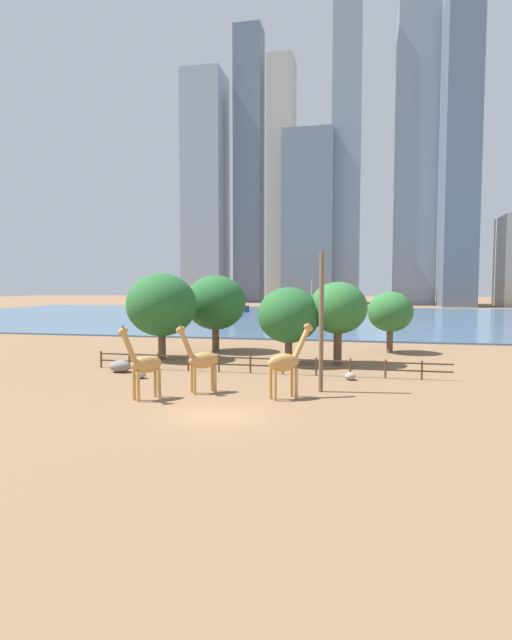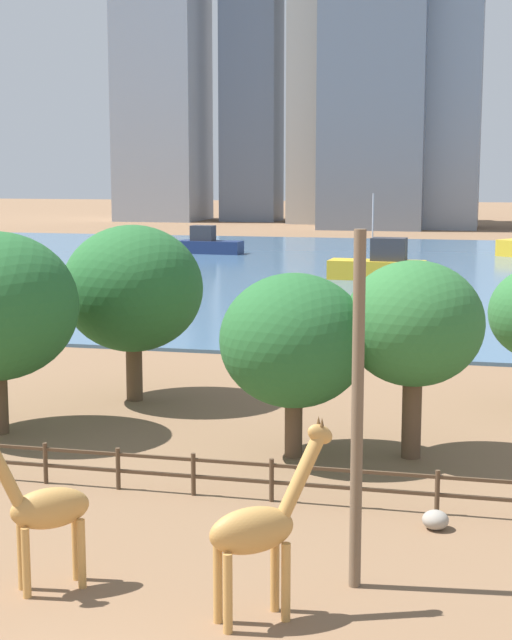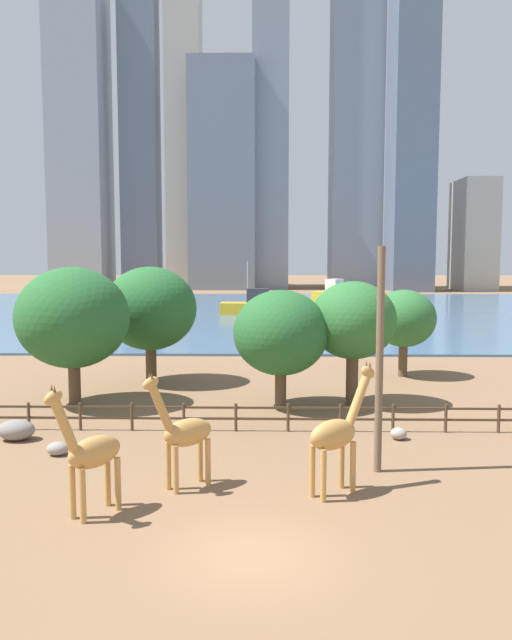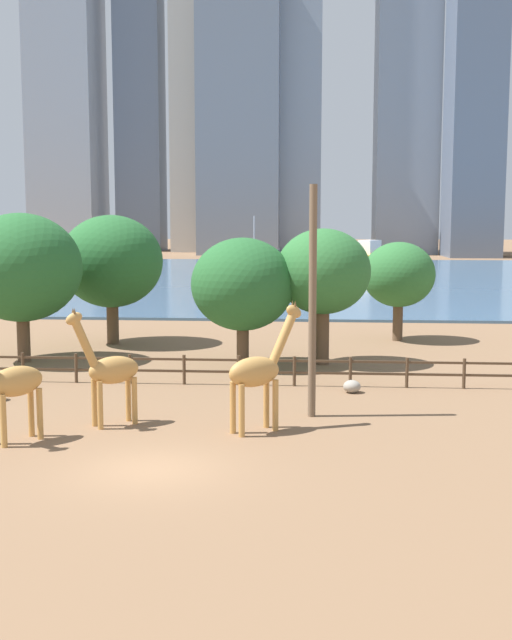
{
  "view_description": "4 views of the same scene",
  "coord_description": "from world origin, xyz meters",
  "px_view_note": "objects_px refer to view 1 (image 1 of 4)",
  "views": [
    {
      "loc": [
        7.01,
        -23.27,
        6.42
      ],
      "look_at": [
        -3.1,
        23.67,
        3.09
      ],
      "focal_mm": 28.0,
      "sensor_mm": 36.0,
      "label": 1
    },
    {
      "loc": [
        7.35,
        -15.04,
        9.7
      ],
      "look_at": [
        -3.15,
        29.12,
        2.67
      ],
      "focal_mm": 55.0,
      "sensor_mm": 36.0,
      "label": 2
    },
    {
      "loc": [
        0.5,
        -16.0,
        7.92
      ],
      "look_at": [
        -0.43,
        29.08,
        3.46
      ],
      "focal_mm": 35.0,
      "sensor_mm": 36.0,
      "label": 3
    },
    {
      "loc": [
        4.7,
        -21.97,
        7.11
      ],
      "look_at": [
        2.24,
        10.57,
        3.04
      ],
      "focal_mm": 45.0,
      "sensor_mm": 36.0,
      "label": 4
    }
  ],
  "objects_px": {
    "boulder_near_fence": "(350,376)",
    "boulder_by_pole": "(120,366)",
    "tree_left_small": "(215,303)",
    "tree_right_tall": "(338,308)",
    "tree_right_small": "(161,305)",
    "boulder_small": "(140,375)",
    "utility_pole": "(321,323)",
    "boat_barge": "(385,306)",
    "tree_left_large": "(390,312)",
    "tree_center_broad": "(289,315)",
    "giraffe_companion": "(144,364)",
    "boat_tug": "(232,307)",
    "giraffe_young": "(201,360)",
    "giraffe_tall": "(286,362)",
    "boat_ferry": "(315,312)"
  },
  "relations": [
    {
      "from": "giraffe_tall",
      "to": "boat_tug",
      "type": "bearing_deg",
      "value": 68.75
    },
    {
      "from": "giraffe_young",
      "to": "utility_pole",
      "type": "xyz_separation_m",
      "value": [
        6.97,
        1.86,
        2.22
      ]
    },
    {
      "from": "boat_tug",
      "to": "giraffe_young",
      "type": "bearing_deg",
      "value": -73.22
    },
    {
      "from": "giraffe_young",
      "to": "boat_ferry",
      "type": "xyz_separation_m",
      "value": [
        0.61,
        64.76,
        -0.53
      ]
    },
    {
      "from": "giraffe_companion",
      "to": "tree_left_large",
      "type": "xyz_separation_m",
      "value": [
        14.5,
        23.17,
        1.9
      ]
    },
    {
      "from": "boulder_small",
      "to": "tree_center_broad",
      "type": "distance_m",
      "value": 12.89
    },
    {
      "from": "boulder_by_pole",
      "to": "tree_right_small",
      "type": "height_order",
      "value": "tree_right_small"
    },
    {
      "from": "giraffe_companion",
      "to": "tree_right_small",
      "type": "relative_size",
      "value": 0.57
    },
    {
      "from": "boulder_near_fence",
      "to": "tree_right_small",
      "type": "bearing_deg",
      "value": 159.1
    },
    {
      "from": "giraffe_tall",
      "to": "boat_ferry",
      "type": "distance_m",
      "value": 65.29
    },
    {
      "from": "tree_center_broad",
      "to": "boat_ferry",
      "type": "bearing_deg",
      "value": 93.16
    },
    {
      "from": "giraffe_young",
      "to": "tree_center_broad",
      "type": "xyz_separation_m",
      "value": [
        3.53,
        11.79,
        2.04
      ]
    },
    {
      "from": "tree_left_small",
      "to": "tree_left_large",
      "type": "bearing_deg",
      "value": 8.58
    },
    {
      "from": "boat_barge",
      "to": "tree_center_broad",
      "type": "bearing_deg",
      "value": 27.2
    },
    {
      "from": "giraffe_companion",
      "to": "boulder_by_pole",
      "type": "distance_m",
      "value": 9.81
    },
    {
      "from": "tree_right_tall",
      "to": "tree_right_small",
      "type": "relative_size",
      "value": 0.9
    },
    {
      "from": "tree_center_broad",
      "to": "boat_tug",
      "type": "bearing_deg",
      "value": 108.2
    },
    {
      "from": "giraffe_tall",
      "to": "utility_pole",
      "type": "bearing_deg",
      "value": 13.37
    },
    {
      "from": "boat_barge",
      "to": "boat_ferry",
      "type": "bearing_deg",
      "value": 9.16
    },
    {
      "from": "giraffe_companion",
      "to": "boulder_near_fence",
      "type": "bearing_deg",
      "value": 165.11
    },
    {
      "from": "boulder_near_fence",
      "to": "boulder_small",
      "type": "height_order",
      "value": "boulder_small"
    },
    {
      "from": "giraffe_companion",
      "to": "boulder_small",
      "type": "xyz_separation_m",
      "value": [
        -3.07,
        5.87,
        -1.73
      ]
    },
    {
      "from": "boat_tug",
      "to": "boat_barge",
      "type": "xyz_separation_m",
      "value": [
        35.58,
        7.07,
        0.27
      ]
    },
    {
      "from": "tree_left_large",
      "to": "boat_barge",
      "type": "xyz_separation_m",
      "value": [
        2.58,
        72.86,
        -2.36
      ]
    },
    {
      "from": "boulder_small",
      "to": "tree_center_broad",
      "type": "height_order",
      "value": "tree_center_broad"
    },
    {
      "from": "giraffe_companion",
      "to": "giraffe_tall",
      "type": "bearing_deg",
      "value": 142.6
    },
    {
      "from": "giraffe_tall",
      "to": "giraffe_young",
      "type": "bearing_deg",
      "value": 137.85
    },
    {
      "from": "giraffe_young",
      "to": "boat_ferry",
      "type": "relative_size",
      "value": 0.5
    },
    {
      "from": "tree_center_broad",
      "to": "tree_left_small",
      "type": "xyz_separation_m",
      "value": [
        -8.15,
        6.53,
        0.74
      ]
    },
    {
      "from": "boulder_by_pole",
      "to": "tree_center_broad",
      "type": "bearing_deg",
      "value": 28.04
    },
    {
      "from": "giraffe_tall",
      "to": "giraffe_companion",
      "type": "relative_size",
      "value": 1.02
    },
    {
      "from": "giraffe_tall",
      "to": "boat_barge",
      "type": "bearing_deg",
      "value": 46.29
    },
    {
      "from": "tree_left_small",
      "to": "tree_center_broad",
      "type": "bearing_deg",
      "value": -38.74
    },
    {
      "from": "boulder_near_fence",
      "to": "boat_barge",
      "type": "xyz_separation_m",
      "value": [
        5.9,
        87.66,
        1.28
      ]
    },
    {
      "from": "boulder_near_fence",
      "to": "boulder_by_pole",
      "type": "distance_m",
      "value": 16.76
    },
    {
      "from": "giraffe_young",
      "to": "boulder_by_pole",
      "type": "bearing_deg",
      "value": -72.67
    },
    {
      "from": "tree_right_tall",
      "to": "tree_left_small",
      "type": "distance_m",
      "value": 13.32
    },
    {
      "from": "boulder_by_pole",
      "to": "tree_left_small",
      "type": "bearing_deg",
      "value": 74.52
    },
    {
      "from": "tree_left_large",
      "to": "tree_right_small",
      "type": "height_order",
      "value": "tree_right_small"
    },
    {
      "from": "boat_tug",
      "to": "tree_center_broad",
      "type": "bearing_deg",
      "value": -68.69
    },
    {
      "from": "utility_pole",
      "to": "tree_left_large",
      "type": "relative_size",
      "value": 1.43
    },
    {
      "from": "giraffe_young",
      "to": "tree_center_broad",
      "type": "relative_size",
      "value": 0.67
    },
    {
      "from": "boulder_by_pole",
      "to": "tree_center_broad",
      "type": "relative_size",
      "value": 0.26
    },
    {
      "from": "utility_pole",
      "to": "boat_barge",
      "type": "height_order",
      "value": "utility_pole"
    },
    {
      "from": "boulder_by_pole",
      "to": "boulder_small",
      "type": "bearing_deg",
      "value": -39.15
    },
    {
      "from": "giraffe_companion",
      "to": "boat_tug",
      "type": "distance_m",
      "value": 90.87
    },
    {
      "from": "boulder_near_fence",
      "to": "boat_barge",
      "type": "relative_size",
      "value": 0.08
    },
    {
      "from": "boulder_near_fence",
      "to": "utility_pole",
      "type": "bearing_deg",
      "value": -111.57
    },
    {
      "from": "boulder_near_fence",
      "to": "tree_left_small",
      "type": "bearing_deg",
      "value": 137.06
    },
    {
      "from": "giraffe_companion",
      "to": "utility_pole",
      "type": "bearing_deg",
      "value": 152.12
    }
  ]
}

